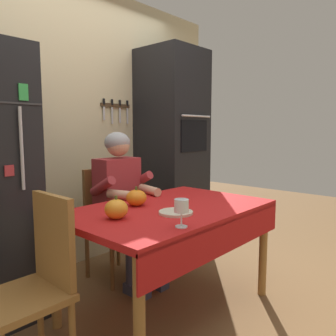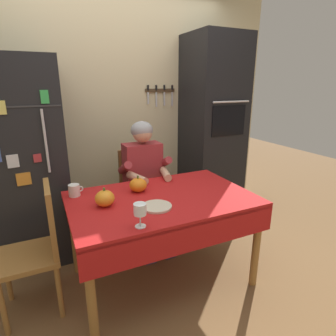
# 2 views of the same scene
# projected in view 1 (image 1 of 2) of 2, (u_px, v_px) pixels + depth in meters

# --- Properties ---
(ground_plane) EXTENTS (10.00, 10.00, 0.00)m
(ground_plane) POSITION_uv_depth(u_px,v_px,m) (179.00, 314.00, 2.27)
(ground_plane) COLOR brown
(ground_plane) RESTS_ON ground
(back_wall_assembly) EXTENTS (3.70, 0.13, 2.60)m
(back_wall_assembly) POSITION_uv_depth(u_px,v_px,m) (72.00, 126.00, 3.06)
(back_wall_assembly) COLOR beige
(back_wall_assembly) RESTS_ON ground
(wall_oven) EXTENTS (0.60, 0.64, 2.10)m
(wall_oven) POSITION_uv_depth(u_px,v_px,m) (172.00, 149.00, 3.59)
(wall_oven) COLOR black
(wall_oven) RESTS_ON ground
(dining_table) EXTENTS (1.40, 0.90, 0.74)m
(dining_table) POSITION_uv_depth(u_px,v_px,m) (171.00, 219.00, 2.25)
(dining_table) COLOR #9E6B33
(dining_table) RESTS_ON ground
(chair_behind_person) EXTENTS (0.40, 0.40, 0.93)m
(chair_behind_person) POSITION_uv_depth(u_px,v_px,m) (109.00, 217.00, 2.85)
(chair_behind_person) COLOR brown
(chair_behind_person) RESTS_ON ground
(seated_person) EXTENTS (0.47, 0.55, 1.25)m
(seated_person) POSITION_uv_depth(u_px,v_px,m) (123.00, 194.00, 2.70)
(seated_person) COLOR #38384C
(seated_person) RESTS_ON ground
(chair_left_side) EXTENTS (0.40, 0.40, 0.93)m
(chair_left_side) POSITION_uv_depth(u_px,v_px,m) (37.00, 278.00, 1.68)
(chair_left_side) COLOR #9E6B33
(chair_left_side) RESTS_ON ground
(coffee_mug) EXTENTS (0.11, 0.09, 0.09)m
(coffee_mug) POSITION_uv_depth(u_px,v_px,m) (64.00, 208.00, 2.00)
(coffee_mug) COLOR white
(coffee_mug) RESTS_ON dining_table
(wine_glass) EXTENTS (0.08, 0.08, 0.15)m
(wine_glass) POSITION_uv_depth(u_px,v_px,m) (181.00, 207.00, 1.77)
(wine_glass) COLOR white
(wine_glass) RESTS_ON dining_table
(pumpkin_large) EXTENTS (0.14, 0.14, 0.14)m
(pumpkin_large) POSITION_uv_depth(u_px,v_px,m) (116.00, 209.00, 1.94)
(pumpkin_large) COLOR orange
(pumpkin_large) RESTS_ON dining_table
(pumpkin_medium) EXTENTS (0.14, 0.14, 0.13)m
(pumpkin_medium) POSITION_uv_depth(u_px,v_px,m) (136.00, 198.00, 2.28)
(pumpkin_medium) COLOR orange
(pumpkin_medium) RESTS_ON dining_table
(serving_tray) EXTENTS (0.22, 0.22, 0.02)m
(serving_tray) POSITION_uv_depth(u_px,v_px,m) (176.00, 212.00, 2.06)
(serving_tray) COLOR beige
(serving_tray) RESTS_ON dining_table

